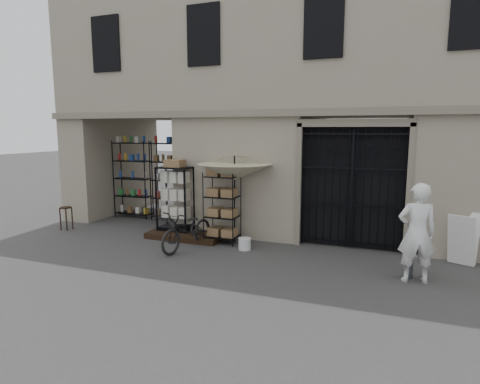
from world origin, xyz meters
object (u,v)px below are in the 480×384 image
at_px(market_umbrella, 235,168).
at_px(easel_sign, 463,239).
at_px(shopkeeper, 413,281).
at_px(white_bucket, 245,244).
at_px(bicycle, 188,249).
at_px(wire_rack, 222,208).
at_px(display_cabinet, 175,202).
at_px(steel_bollard, 409,255).
at_px(wooden_stool, 66,218).

xyz_separation_m(market_umbrella, easel_sign, (5.17, 0.09, -1.35)).
bearing_deg(shopkeeper, market_umbrella, -31.19).
xyz_separation_m(white_bucket, bicycle, (-1.30, -0.43, -0.14)).
bearing_deg(market_umbrella, wire_rack, -148.19).
height_order(display_cabinet, steel_bollard, display_cabinet).
bearing_deg(bicycle, market_umbrella, 59.56).
bearing_deg(steel_bollard, wooden_stool, 175.91).
bearing_deg(wooden_stool, market_umbrella, 5.90).
bearing_deg(steel_bollard, wire_rack, 167.07).
relative_size(display_cabinet, white_bucket, 6.37).
xyz_separation_m(white_bucket, easel_sign, (4.70, 0.63, 0.42)).
xyz_separation_m(bicycle, easel_sign, (6.00, 1.05, 0.56)).
bearing_deg(wooden_stool, easel_sign, 3.40).
height_order(wire_rack, market_umbrella, market_umbrella).
distance_m(market_umbrella, bicycle, 2.30).
distance_m(wire_rack, market_umbrella, 1.07).
xyz_separation_m(wire_rack, wooden_stool, (-4.72, -0.35, -0.54)).
bearing_deg(shopkeeper, white_bucket, -25.56).
relative_size(display_cabinet, wire_rack, 1.03).
relative_size(bicycle, shopkeeper, 0.96).
relative_size(bicycle, easel_sign, 1.68).
xyz_separation_m(display_cabinet, shopkeeper, (5.90, -1.38, -0.92)).
height_order(wooden_stool, shopkeeper, wooden_stool).
relative_size(market_umbrella, bicycle, 1.46).
distance_m(wooden_stool, steel_bollard, 9.09).
xyz_separation_m(wire_rack, bicycle, (-0.56, -0.80, -0.88)).
height_order(market_umbrella, shopkeeper, market_umbrella).
bearing_deg(steel_bollard, easel_sign, 48.89).
bearing_deg(easel_sign, steel_bollard, -108.69).
distance_m(white_bucket, shopkeeper, 3.79).
distance_m(wooden_stool, shopkeeper, 9.20).
bearing_deg(wire_rack, market_umbrella, 50.92).
bearing_deg(display_cabinet, bicycle, -64.80).
height_order(wire_rack, easel_sign, wire_rack).
xyz_separation_m(wire_rack, easel_sign, (5.43, 0.25, -0.32)).
xyz_separation_m(wooden_stool, shopkeeper, (9.16, -0.82, -0.35)).
distance_m(wire_rack, bicycle, 1.32).
bearing_deg(wire_rack, steel_bollard, 6.19).
distance_m(display_cabinet, wire_rack, 1.48).
distance_m(display_cabinet, shopkeeper, 6.13).
distance_m(white_bucket, easel_sign, 4.76).
bearing_deg(easel_sign, display_cabinet, -157.26).
distance_m(wooden_stool, easel_sign, 10.18).
height_order(bicycle, easel_sign, easel_sign).
bearing_deg(wooden_stool, bicycle, -6.19).
xyz_separation_m(bicycle, steel_bollard, (4.90, -0.20, 0.46)).
bearing_deg(easel_sign, wooden_stool, -154.18).
height_order(market_umbrella, steel_bollard, market_umbrella).
height_order(display_cabinet, easel_sign, display_cabinet).
xyz_separation_m(display_cabinet, wire_rack, (1.46, -0.22, -0.04)).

